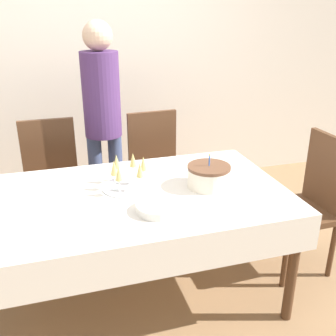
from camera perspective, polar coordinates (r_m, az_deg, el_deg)
ground_plane at (r=2.64m, az=-5.46°, el=-18.06°), size 12.00×12.00×0.00m
wall_back at (r=3.75m, az=-11.82°, el=16.45°), size 8.00×0.05×2.70m
dining_table at (r=2.29m, az=-6.02°, el=-6.13°), size 1.84×1.03×0.72m
dining_chair_far_left at (r=3.06m, az=-16.50°, el=-1.53°), size 0.42×0.42×0.95m
dining_chair_far_right at (r=3.15m, az=-1.67°, el=0.12°), size 0.44×0.44×0.95m
dining_chair_right_end at (r=2.81m, az=19.84°, el=-4.20°), size 0.43×0.43×0.95m
birthday_cake at (r=2.32m, az=5.92°, el=-1.16°), size 0.25×0.25×0.20m
champagne_tray at (r=2.29m, az=-5.88°, el=-0.85°), size 0.30×0.30×0.18m
plate_stack_main at (r=2.05m, az=-1.36°, el=-5.72°), size 0.24×0.24×0.04m
cake_knife at (r=2.17m, az=8.72°, el=-4.86°), size 0.30×0.05×0.00m
fork_pile at (r=2.11m, az=-20.87°, el=-6.83°), size 0.17×0.06×0.02m
napkin_pile at (r=2.25m, az=-21.50°, el=-5.10°), size 0.15×0.15×0.01m
person_standing at (r=3.03m, az=-9.51°, el=8.19°), size 0.28×0.28×1.63m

